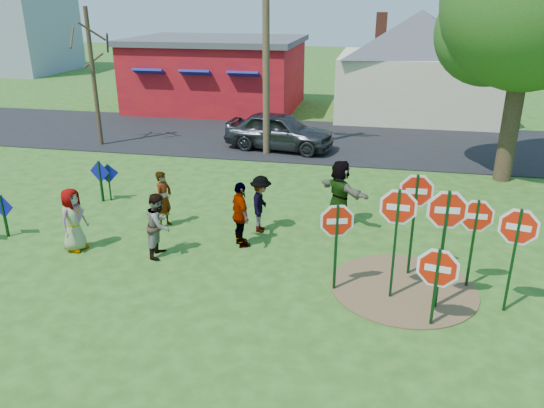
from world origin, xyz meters
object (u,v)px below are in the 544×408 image
(stop_sign_d, at_px, (476,223))
(person_a, at_px, (73,220))
(person_b, at_px, (164,199))
(stop_sign_c, at_px, (445,223))
(stop_sign_b, at_px, (415,200))
(utility_pole, at_px, (266,35))
(stop_sign_a, at_px, (337,229))
(leafy_tree, at_px, (534,12))
(suv, at_px, (279,131))

(stop_sign_d, xyz_separation_m, person_a, (-9.46, -0.03, -0.72))
(person_b, bearing_deg, stop_sign_c, -98.81)
(person_a, bearing_deg, stop_sign_b, -76.97)
(stop_sign_c, distance_m, utility_pole, 12.35)
(person_b, xyz_separation_m, utility_pole, (1.25, 7.69, 3.85))
(person_a, distance_m, utility_pole, 10.69)
(person_a, xyz_separation_m, person_b, (1.64, 1.86, -0.02))
(stop_sign_a, height_order, stop_sign_b, stop_sign_b)
(stop_sign_c, height_order, stop_sign_d, stop_sign_c)
(stop_sign_a, height_order, leafy_tree, leafy_tree)
(stop_sign_a, height_order, person_b, stop_sign_a)
(stop_sign_b, distance_m, utility_pole, 10.99)
(person_a, bearing_deg, stop_sign_a, -85.29)
(stop_sign_a, distance_m, stop_sign_b, 1.96)
(utility_pole, bearing_deg, person_a, -106.85)
(stop_sign_b, height_order, stop_sign_c, stop_sign_c)
(suv, bearing_deg, utility_pole, 161.31)
(stop_sign_c, height_order, person_a, stop_sign_c)
(stop_sign_d, height_order, utility_pole, utility_pole)
(suv, bearing_deg, stop_sign_a, -154.46)
(stop_sign_b, xyz_separation_m, person_b, (-6.57, 1.51, -1.04))
(person_b, bearing_deg, stop_sign_b, -89.77)
(suv, height_order, leafy_tree, leafy_tree)
(stop_sign_a, xyz_separation_m, utility_pole, (-3.69, 10.23, 3.19))
(stop_sign_b, distance_m, person_b, 6.82)
(suv, relative_size, leafy_tree, 0.53)
(stop_sign_c, relative_size, leafy_tree, 0.31)
(stop_sign_a, relative_size, stop_sign_d, 0.98)
(person_a, height_order, suv, person_a)
(utility_pole, distance_m, leafy_tree, 9.10)
(stop_sign_b, bearing_deg, leafy_tree, 61.30)
(stop_sign_c, relative_size, stop_sign_d, 1.24)
(stop_sign_a, bearing_deg, stop_sign_b, 16.56)
(person_a, relative_size, leafy_tree, 0.19)
(stop_sign_a, distance_m, stop_sign_d, 2.96)
(stop_sign_b, distance_m, leafy_tree, 9.26)
(stop_sign_c, bearing_deg, person_a, 170.62)
(stop_sign_b, distance_m, stop_sign_d, 1.33)
(stop_sign_a, xyz_separation_m, person_b, (-4.95, 2.54, -0.66))
(stop_sign_b, bearing_deg, utility_pole, 116.52)
(stop_sign_a, relative_size, suv, 0.47)
(person_b, height_order, utility_pole, utility_pole)
(stop_sign_c, bearing_deg, leafy_tree, 68.07)
(utility_pole, bearing_deg, leafy_tree, -9.68)
(person_b, distance_m, suv, 8.61)
(stop_sign_b, height_order, person_b, stop_sign_b)
(stop_sign_c, relative_size, suv, 0.60)
(suv, bearing_deg, stop_sign_b, -144.88)
(stop_sign_b, relative_size, suv, 0.57)
(person_a, distance_m, leafy_tree, 15.05)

